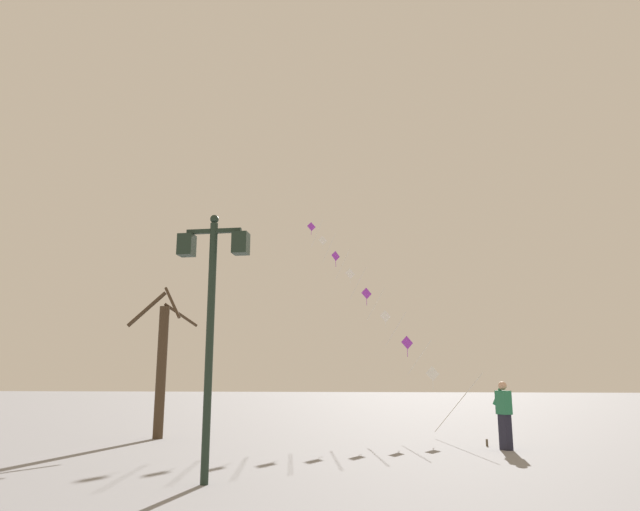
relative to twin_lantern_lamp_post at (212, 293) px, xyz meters
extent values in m
plane|color=gray|center=(3.47, 10.88, -3.28)|extent=(160.00, 160.00, 0.00)
cylinder|color=#1E2D23|center=(0.00, 0.00, -0.99)|extent=(0.14, 0.14, 4.58)
sphere|color=#1E2D23|center=(0.00, 0.00, 1.38)|extent=(0.16, 0.16, 0.16)
cube|color=#1E2D23|center=(0.00, 0.00, 1.15)|extent=(1.04, 0.08, 0.08)
cube|color=#1E2D23|center=(-0.52, 0.00, 0.90)|extent=(0.28, 0.28, 0.40)
cube|color=beige|center=(-0.52, 0.00, 0.90)|extent=(0.19, 0.19, 0.30)
cube|color=#1E2D23|center=(0.52, 0.00, 0.90)|extent=(0.28, 0.28, 0.40)
cube|color=beige|center=(0.52, 0.00, 0.90)|extent=(0.19, 0.19, 0.30)
cylinder|color=brown|center=(5.52, 7.01, -3.19)|extent=(0.06, 0.06, 0.18)
cylinder|color=silver|center=(4.87, 8.10, -2.21)|extent=(1.32, 2.20, 1.80)
cylinder|color=silver|center=(3.84, 9.83, -0.79)|extent=(0.80, 1.32, 1.08)
cylinder|color=silver|center=(3.07, 11.13, 0.27)|extent=(0.80, 1.32, 1.08)
cylinder|color=silver|center=(2.30, 12.43, 1.33)|extent=(0.80, 1.32, 1.08)
cylinder|color=silver|center=(1.52, 13.73, 2.39)|extent=(0.80, 1.32, 1.08)
cylinder|color=silver|center=(0.75, 15.03, 3.45)|extent=(0.80, 1.32, 1.08)
cylinder|color=silver|center=(-0.02, 16.33, 4.51)|extent=(0.80, 1.32, 1.08)
cylinder|color=silver|center=(-0.79, 17.63, 5.58)|extent=(0.80, 1.32, 1.08)
cube|color=white|center=(4.23, 9.18, -1.32)|extent=(0.43, 0.19, 0.46)
cylinder|color=white|center=(4.23, 9.18, -1.66)|extent=(0.03, 0.05, 0.34)
cube|color=purple|center=(3.45, 10.48, -0.26)|extent=(0.40, 0.25, 0.46)
cylinder|color=purple|center=(3.45, 10.48, -0.59)|extent=(0.03, 0.03, 0.32)
cube|color=white|center=(2.68, 11.78, 0.80)|extent=(0.39, 0.26, 0.46)
cylinder|color=white|center=(2.68, 11.78, 0.51)|extent=(0.03, 0.03, 0.24)
cube|color=purple|center=(1.91, 13.08, 1.86)|extent=(0.39, 0.26, 0.46)
cylinder|color=purple|center=(1.91, 13.08, 1.53)|extent=(0.03, 0.03, 0.31)
cube|color=white|center=(1.14, 14.38, 2.92)|extent=(0.38, 0.28, 0.46)
cylinder|color=white|center=(1.14, 14.38, 2.63)|extent=(0.04, 0.05, 0.23)
cube|color=purple|center=(0.36, 15.68, 3.98)|extent=(0.35, 0.32, 0.46)
cylinder|color=purple|center=(0.36, 15.68, 3.64)|extent=(0.05, 0.05, 0.34)
cube|color=white|center=(-0.41, 16.98, 5.04)|extent=(0.38, 0.28, 0.46)
cylinder|color=white|center=(-0.41, 16.98, 4.76)|extent=(0.03, 0.03, 0.23)
cube|color=purple|center=(-1.18, 18.28, 6.11)|extent=(0.41, 0.24, 0.46)
cylinder|color=purple|center=(-1.18, 18.28, 5.81)|extent=(0.03, 0.04, 0.26)
cube|color=#1E1E2D|center=(5.89, 6.09, -2.83)|extent=(0.32, 0.36, 0.90)
cube|color=#26724C|center=(5.89, 6.09, -2.10)|extent=(0.40, 0.45, 0.60)
sphere|color=tan|center=(5.89, 6.09, -1.68)|extent=(0.22, 0.22, 0.22)
cylinder|color=#26724C|center=(5.78, 6.28, -1.93)|extent=(0.27, 0.38, 0.50)
cylinder|color=#423323|center=(-4.17, 7.65, -1.25)|extent=(0.31, 0.31, 4.06)
cylinder|color=#423323|center=(-3.81, 8.14, 0.55)|extent=(0.82, 1.08, 0.69)
cylinder|color=#423323|center=(-3.80, 7.34, 0.86)|extent=(0.86, 0.73, 1.08)
cylinder|color=#423323|center=(-4.73, 7.56, 0.69)|extent=(1.22, 0.32, 1.15)
camera|label=1|loc=(3.49, -10.12, -1.58)|focal=33.03mm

